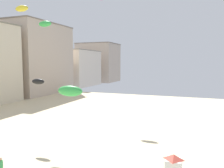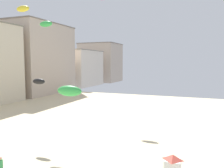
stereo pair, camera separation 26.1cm
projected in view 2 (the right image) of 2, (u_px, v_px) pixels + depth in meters
boardwalk_hotel_far at (39, 59)px, 66.05m from camera, size 12.35×21.03×20.17m
boardwalk_hotel_distant at (78, 68)px, 87.23m from camera, size 13.38×18.84×13.69m
boardwalk_hotel_furthest at (101, 63)px, 106.35m from camera, size 17.06×15.84×17.84m
kite_flyer at (1, 166)px, 17.52m from camera, size 0.34×0.34×1.64m
lifeguard_stand at (173, 164)px, 15.73m from camera, size 1.10×1.10×2.55m
kite_green_parafoil at (69, 91)px, 16.94m from camera, size 2.10×0.58×0.82m
kite_yellow_parafoil at (23, 9)px, 28.17m from camera, size 1.99×0.55×0.77m
kite_black_parafoil at (39, 81)px, 25.58m from camera, size 1.68×0.47×0.65m
kite_green_parafoil_2 at (46, 24)px, 28.47m from camera, size 1.89×0.53×0.74m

